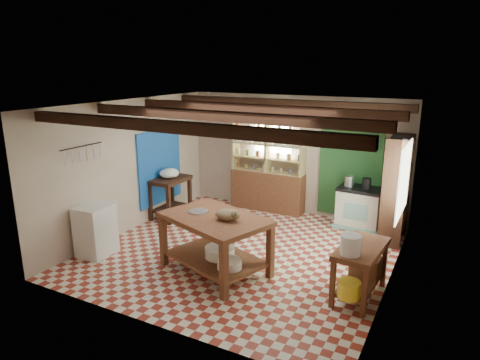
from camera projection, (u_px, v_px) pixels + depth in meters
The scene contains 30 objects.
floor at pixel (242, 252), 7.65m from camera, with size 5.00×5.00×0.02m, color maroon.
ceiling at pixel (242, 105), 6.96m from camera, with size 5.00×5.00×0.02m, color #3F3E43.
wall_back at pixel (294, 155), 9.44m from camera, with size 5.00×0.04×2.60m, color beige.
wall_front at pixel (147, 230), 5.17m from camera, with size 5.00×0.04×2.60m, color beige.
wall_left at pixel (130, 166), 8.43m from camera, with size 0.04×5.00×2.60m, color beige.
wall_right at pixel (395, 203), 6.18m from camera, with size 0.04×5.00×2.60m, color beige.
ceiling_beams at pixel (242, 112), 6.99m from camera, with size 5.00×3.80×0.15m, color #371E13.
blue_wall_patch at pixel (160, 167), 9.23m from camera, with size 0.04×1.40×1.60m, color #1755B0.
green_wall_patch at pixel (350, 163), 8.87m from camera, with size 1.30×0.04×2.30m, color #205023.
window_back at pixel (273, 135), 9.54m from camera, with size 0.90×0.02×0.80m, color beige.
window_right at pixel (404, 180), 7.02m from camera, with size 0.02×1.30×1.20m, color beige.
utensil_rail at pixel (82, 153), 7.25m from camera, with size 0.06×0.90×0.28m, color black.
pot_rack at pixel (348, 121), 8.26m from camera, with size 0.86×0.12×0.36m, color black.
shelving_unit at pixel (268, 163), 9.58m from camera, with size 1.70×0.34×2.20m, color tan.
tall_rack at pixel (396, 190), 7.90m from camera, with size 0.40×0.86×2.00m, color #371E13.
work_table at pixel (215, 244), 6.82m from camera, with size 1.65×1.10×0.93m, color brown.
stove at pixel (360, 208), 8.67m from camera, with size 0.87×0.58×0.85m, color beige.
prep_table at pixel (170, 198), 9.25m from camera, with size 0.60×0.88×0.89m, color #371E13.
white_cabinet at pixel (96, 230), 7.44m from camera, with size 0.50×0.60×0.89m, color white.
right_counter at pixel (360, 271), 6.09m from camera, with size 0.54×1.09×0.78m, color brown.
cat at pixel (228, 215), 6.54m from camera, with size 0.38×0.29×0.17m, color #8E7452.
steel_tray at pixel (198, 211), 6.91m from camera, with size 0.32×0.32×0.02m, color #B6B8BF.
basin_large at pixel (220, 252), 6.86m from camera, with size 0.48×0.48×0.17m, color white.
basin_small at pixel (230, 264), 6.48m from camera, with size 0.38×0.38×0.13m, color white.
kettle_left at pixel (349, 181), 8.65m from camera, with size 0.18×0.18×0.21m, color #B6B8BF.
kettle_right at pixel (367, 183), 8.48m from camera, with size 0.17×0.17×0.22m, color black.
enamel_bowl at pixel (169, 173), 9.11m from camera, with size 0.42×0.42×0.21m, color white.
white_bucket at pixel (351, 245), 5.69m from camera, with size 0.28×0.28×0.28m, color white.
wicker_basket at pixel (366, 266), 6.34m from camera, with size 0.41×0.33×0.29m, color #93623B.
yellow_tub at pixel (349, 289), 5.74m from camera, with size 0.31×0.31×0.23m, color yellow.
Camera 1 is at (3.24, -6.25, 3.25)m, focal length 32.00 mm.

